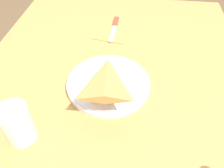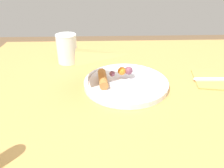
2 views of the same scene
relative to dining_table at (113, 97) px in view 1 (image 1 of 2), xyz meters
name	(u,v)px [view 1 (image 1 of 2)]	position (x,y,z in m)	size (l,w,h in m)	color
dining_table	(113,97)	(0.00, 0.00, 0.00)	(1.10, 0.86, 0.74)	tan
plate_pizza	(108,82)	(0.04, -0.01, 0.12)	(0.24, 0.24, 0.05)	white
milk_glass	(18,125)	(0.24, -0.19, 0.15)	(0.07, 0.07, 0.10)	white
napkin_folded	(114,30)	(-0.26, -0.03, 0.11)	(0.18, 0.15, 0.00)	#E59E4C
butter_knife	(114,28)	(-0.26, -0.03, 0.11)	(0.18, 0.02, 0.01)	#99422D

